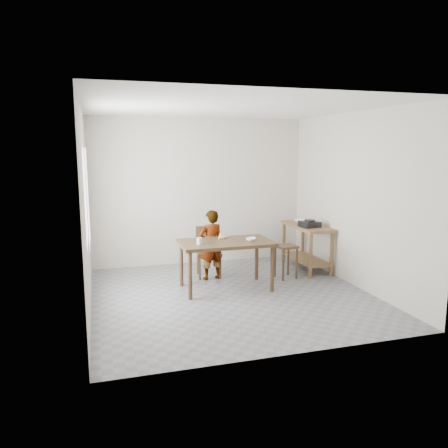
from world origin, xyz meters
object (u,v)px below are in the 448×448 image
object	(u,v)px
dining_chair	(209,252)
stool	(286,262)
prep_counter	(306,247)
child	(211,245)
dining_table	(226,265)

from	to	relation	value
dining_chair	stool	distance (m)	1.30
prep_counter	stool	bearing A→B (deg)	-144.28
child	stool	world-z (taller)	child
prep_counter	child	distance (m)	1.82
stool	child	bearing A→B (deg)	166.75
child	prep_counter	bearing A→B (deg)	175.57
dining_chair	stool	size ratio (longest dim) A/B	1.50
prep_counter	dining_chair	xyz separation A→B (m)	(-1.80, 0.03, 0.02)
prep_counter	child	bearing A→B (deg)	-175.63
child	stool	bearing A→B (deg)	157.95
dining_table	prep_counter	distance (m)	1.86
dining_table	prep_counter	bearing A→B (deg)	22.15
dining_table	stool	world-z (taller)	dining_table
child	stool	size ratio (longest dim) A/B	2.07
prep_counter	child	xyz separation A→B (m)	(-1.80, -0.14, 0.18)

